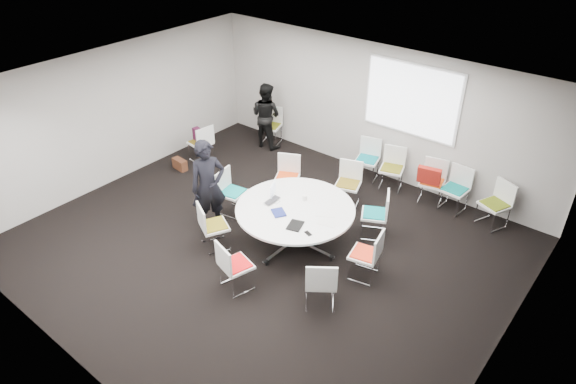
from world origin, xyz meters
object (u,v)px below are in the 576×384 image
Objects in this scene: chair_back_d at (453,197)px; maroon_bag at (200,136)px; conference_table at (295,218)px; person_main at (208,186)px; chair_ring_g at (236,274)px; chair_person_back at (271,132)px; chair_ring_a at (365,263)px; chair_ring_f at (214,234)px; chair_back_a at (367,167)px; person_back at (266,115)px; laptop at (274,201)px; chair_back_b at (391,176)px; chair_back_c at (431,190)px; chair_ring_e at (233,200)px; cup at (305,198)px; brown_bag at (180,164)px; chair_spare_left at (202,150)px; chair_ring_d at (287,185)px; chair_back_e at (493,212)px; chair_ring_h at (320,290)px; chair_ring_c at (347,192)px.

chair_back_d reaches higher than maroon_bag.
person_main is at bearing -157.50° from conference_table.
chair_ring_g is 1.00× the size of chair_person_back.
chair_ring_a is 2.63m from chair_ring_f.
chair_ring_f is 0.86m from person_main.
person_back reaches higher than chair_back_a.
laptop is at bearing 71.24° from chair_back_a.
chair_ring_f is 4.17m from chair_person_back.
chair_back_b is 1.00× the size of chair_person_back.
person_main is at bearing 37.90° from chair_back_c.
chair_ring_e reaches higher than cup.
chair_back_c is 5.11m from maroon_bag.
conference_table is 5.70× the size of brown_bag.
chair_spare_left is at bearing 22.41° from chair_back_d.
chair_ring_f and chair_back_d have the same top height.
brown_bag is at bearing 72.36° from chair_ring_a.
chair_ring_d is 2.48m from chair_spare_left.
person_back is at bearing -15.24° from chair_spare_left.
chair_ring_d and chair_back_c have the same top height.
chair_ring_f is 4.63m from chair_back_d.
chair_back_e reaches higher than conference_table.
chair_back_b is (1.91, 2.71, 0.00)m from chair_ring_e.
chair_back_b is at bearing 66.68° from chair_ring_h.
chair_ring_g is (-1.43, -1.49, 0.00)m from chair_ring_a.
chair_ring_d is at bearing 7.56° from chair_ring_c.
chair_back_a is 1.00× the size of chair_back_c.
chair_ring_g is 1.00× the size of chair_back_a.
chair_person_back is at bearing 139.73° from cup.
chair_back_a is (-1.45, 3.69, 0.00)m from chair_ring_h.
chair_back_e is (3.52, 3.70, 0.00)m from chair_ring_f.
laptop is (0.61, 0.90, 0.47)m from chair_ring_f.
chair_back_d reaches higher than cup.
person_main is (-1.49, 0.89, 0.60)m from chair_ring_g.
chair_back_e is (4.03, 2.72, 0.00)m from chair_ring_e.
chair_back_c is 1.25m from chair_back_e.
chair_ring_g is (1.01, -0.51, 0.00)m from chair_ring_f.
chair_ring_d is 1.18m from chair_ring_e.
chair_spare_left is (-4.78, 2.04, 0.00)m from chair_ring_h.
chair_back_c is at bearing 85.86° from chair_ring_f.
chair_ring_d reaches higher than laptop.
cup is at bearing 106.75° from chair_ring_g.
chair_back_d is 1.00× the size of chair_person_back.
chair_back_e is (2.52, 2.71, -0.24)m from conference_table.
chair_ring_c and chair_back_d have the same top height.
chair_back_d is (0.30, 2.76, 0.00)m from chair_ring_a.
chair_back_a and chair_person_back have the same top height.
person_main is 5.42× the size of laptop.
chair_ring_a is at bearing -0.44° from conference_table.
chair_ring_g is at bearing 70.60° from chair_ring_c.
chair_ring_g and chair_ring_h have the same top height.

